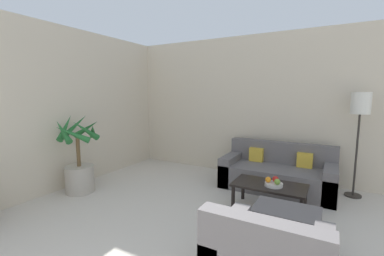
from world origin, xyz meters
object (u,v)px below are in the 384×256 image
Objects in this scene: orange_fruit at (268,180)px; ottoman at (286,226)px; sofa_loveseat at (277,174)px; floor_lamp at (360,111)px; apple_green at (277,182)px; potted_palm at (79,165)px; apple_red at (276,179)px; fruit_bowl at (274,184)px; coffee_table at (269,188)px.

ottoman is at bearing -62.09° from orange_fruit.
floor_lamp is at bearing 12.90° from sofa_loveseat.
floor_lamp is 1.79m from apple_green.
apple_red is (2.93, 0.81, 0.00)m from potted_palm.
potted_palm is 3.02m from fruit_bowl.
orange_fruit is at bearing -149.12° from apple_red.
fruit_bowl is at bearing -31.91° from coffee_table.
floor_lamp reaches higher than coffee_table.
potted_palm is 1.90× the size of ottoman.
apple_green reaches higher than coffee_table.
orange_fruit is (-0.12, 0.03, -0.00)m from apple_green.
fruit_bowl is at bearing 10.01° from orange_fruit.
sofa_loveseat reaches higher than orange_fruit.
fruit_bowl is 0.08m from apple_red.
potted_palm reaches higher than apple_red.
ottoman is at bearing -70.62° from apple_green.
sofa_loveseat is 0.94m from apple_red.
ottoman is (0.33, -0.69, -0.13)m from coffee_table.
potted_palm is 2.97m from coffee_table.
fruit_bowl is 0.73m from ottoman.
fruit_bowl is 3.16× the size of orange_fruit.
apple_red is 1.08× the size of apple_green.
apple_green is (0.04, -0.08, -0.00)m from apple_red.
floor_lamp is at bearing 53.17° from apple_green.
orange_fruit is (0.06, -0.95, 0.20)m from sofa_loveseat.
floor_lamp is 1.75m from apple_red.
potted_palm is at bearing -165.14° from orange_fruit.
fruit_bowl reaches higher than coffee_table.
potted_palm is 15.45× the size of apple_red.
potted_palm is at bearing -148.45° from sofa_loveseat.
apple_red is at bearing 30.88° from orange_fruit.
apple_green is (-0.93, -1.24, -0.89)m from floor_lamp.
fruit_bowl is 2.84× the size of apple_red.
potted_palm is 5.44× the size of fruit_bowl.
apple_green is at bearing 109.38° from ottoman.
coffee_table is (2.85, 0.81, -0.13)m from potted_palm.
ottoman is at bearing -70.12° from apple_red.
coffee_table is 1.43× the size of ottoman.
orange_fruit is at bearing 14.86° from potted_palm.
potted_palm is at bearing -164.21° from coffee_table.
apple_red reaches higher than fruit_bowl.
fruit_bowl reaches higher than ottoman.
ottoman reaches higher than coffee_table.
coffee_table is 4.08× the size of fruit_bowl.
floor_lamp reaches higher than potted_palm.
orange_fruit is at bearing -86.33° from sofa_loveseat.
floor_lamp is (1.12, 0.26, 1.09)m from sofa_loveseat.
ottoman is at bearing -67.74° from fruit_bowl.
apple_red is (-0.97, -1.16, -0.89)m from floor_lamp.
fruit_bowl is (2.92, 0.77, -0.06)m from potted_palm.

